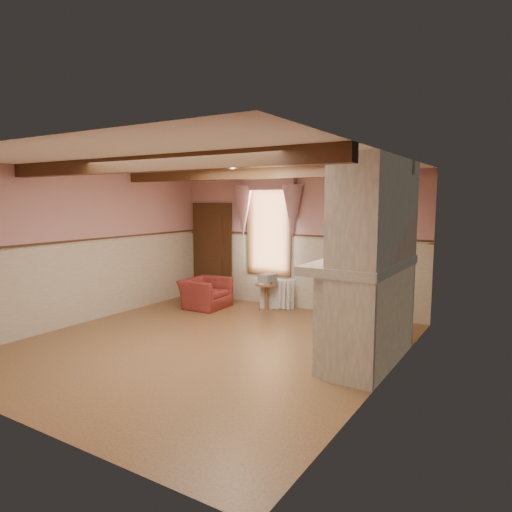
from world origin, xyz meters
The scene contains 26 objects.
floor centered at (0.00, 0.00, 0.00)m, with size 5.50×6.00×0.01m, color brown.
ceiling centered at (0.00, 0.00, 2.80)m, with size 5.50×6.00×0.01m, color silver.
wall_back centered at (0.00, 3.00, 1.40)m, with size 5.50×0.02×2.80m, color #B07A79.
wall_front centered at (0.00, -3.00, 1.40)m, with size 5.50×0.02×2.80m, color #B07A79.
wall_left centered at (-2.75, 0.00, 1.40)m, with size 0.02×6.00×2.80m, color #B07A79.
wall_right centered at (2.75, 0.00, 1.40)m, with size 0.02×6.00×2.80m, color #B07A79.
wainscot centered at (0.00, 0.00, 0.75)m, with size 5.50×6.00×1.50m, color beige, non-canonical shape.
chair_rail centered at (0.00, 0.00, 1.50)m, with size 5.50×6.00×0.08m, color black, non-canonical shape.
firebox centered at (2.00, 0.60, 0.45)m, with size 0.20×0.95×0.90m, color black.
armchair centered at (-1.55, 1.97, 0.30)m, with size 0.94×0.82×0.61m, color maroon.
side_table centered at (-0.36, 2.45, 0.28)m, with size 0.46×0.46×0.55m, color brown.
book_stack centered at (-0.32, 2.43, 0.65)m, with size 0.26×0.32×0.20m, color #B7AD8C.
radiator centered at (-0.24, 2.70, 0.30)m, with size 0.70×0.18×0.60m, color silver.
bowl centered at (2.24, 0.38, 1.47)m, with size 0.38×0.38×0.09m, color brown.
mantel_clock centered at (2.24, 1.40, 1.52)m, with size 0.14×0.24×0.20m, color black.
oil_lamp centered at (2.24, 0.95, 1.56)m, with size 0.11×0.11×0.28m, color gold.
candle_red centered at (2.24, 0.06, 1.50)m, with size 0.06×0.06×0.16m, color maroon.
jar_yellow centered at (2.24, 0.03, 1.48)m, with size 0.06×0.06×0.12m, color gold.
fireplace centered at (2.42, 0.60, 1.40)m, with size 0.85×2.00×2.80m, color gray.
mantel centered at (2.24, 0.60, 1.36)m, with size 1.05×2.05×0.12m, color gray.
overmantel_mirror centered at (2.06, 0.60, 1.97)m, with size 0.06×1.44×1.04m, color silver.
door centered at (-2.10, 2.94, 1.05)m, with size 1.10×0.10×2.10m, color black.
window centered at (-0.60, 2.97, 1.65)m, with size 1.06×0.08×2.02m, color white.
window_drapes centered at (-0.60, 2.88, 2.25)m, with size 1.30×0.14×1.40m, color gray.
ceiling_beam_front centered at (0.00, -1.20, 2.70)m, with size 5.50×0.18×0.20m, color black.
ceiling_beam_back centered at (0.00, 1.20, 2.70)m, with size 5.50×0.18×0.20m, color black.
Camera 1 is at (4.27, -5.48, 2.25)m, focal length 32.00 mm.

